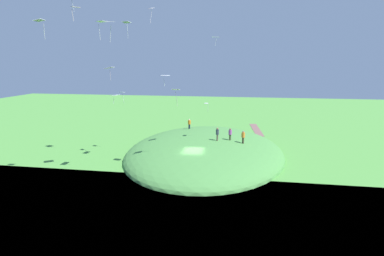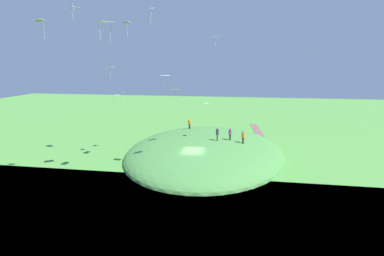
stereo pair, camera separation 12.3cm
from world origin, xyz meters
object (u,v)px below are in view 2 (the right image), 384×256
at_px(kite_3, 216,37).
at_px(kite_5, 115,95).
at_px(person_on_hilltop, 243,136).
at_px(kite_9, 165,76).
at_px(kite_6, 109,68).
at_px(person_watching_kites, 190,123).
at_px(person_near_shore, 230,133).
at_px(kite_4, 207,104).
at_px(kite_8, 109,22).
at_px(kite_7, 176,91).
at_px(kite_0, 126,23).
at_px(person_with_child, 217,132).
at_px(kite_12, 39,21).
at_px(kite_1, 122,93).
at_px(kite_2, 101,22).
at_px(kite_11, 151,10).
at_px(kite_10, 75,8).

height_order(kite_3, kite_5, kite_3).
relative_size(person_on_hilltop, kite_9, 1.33).
height_order(kite_5, kite_6, kite_6).
bearing_deg(person_on_hilltop, person_watching_kites, -167.56).
height_order(person_near_shore, person_on_hilltop, person_near_shore).
height_order(kite_4, kite_8, kite_8).
bearing_deg(person_watching_kites, person_on_hilltop, -22.95).
bearing_deg(kite_7, kite_0, 159.83).
bearing_deg(kite_5, person_with_child, -78.79).
distance_m(person_with_child, kite_6, 16.36).
relative_size(kite_3, kite_12, 0.69).
bearing_deg(kite_9, kite_1, 49.86).
distance_m(kite_4, kite_7, 7.81).
xyz_separation_m(kite_3, kite_6, (-6.67, 10.77, -3.55)).
distance_m(person_with_child, kite_8, 19.19).
bearing_deg(kite_8, person_with_child, -49.11).
xyz_separation_m(kite_3, kite_4, (3.02, 1.37, -8.48)).
xyz_separation_m(kite_0, kite_9, (7.55, -1.47, -4.87)).
xyz_separation_m(person_on_hilltop, kite_9, (-5.77, 9.09, 8.02)).
bearing_deg(kite_5, kite_8, -158.61).
bearing_deg(person_watching_kites, person_with_child, -37.45).
relative_size(kite_2, kite_9, 1.81).
bearing_deg(person_watching_kites, kite_3, -43.57).
relative_size(kite_9, kite_11, 0.72).
bearing_deg(kite_5, kite_11, -101.99).
distance_m(kite_7, kite_11, 9.87).
xyz_separation_m(kite_0, kite_10, (-1.28, 4.04, 1.18)).
height_order(person_on_hilltop, kite_10, kite_10).
bearing_deg(kite_0, kite_5, 29.43).
relative_size(person_watching_kites, kite_2, 0.69).
bearing_deg(kite_6, kite_4, -44.10).
height_order(kite_8, kite_10, kite_10).
bearing_deg(person_on_hilltop, kite_4, -136.44).
relative_size(person_with_child, kite_11, 1.00).
height_order(kite_9, kite_10, kite_10).
distance_m(kite_5, kite_8, 10.77).
bearing_deg(person_with_child, kite_4, 75.16).
height_order(person_on_hilltop, kite_1, kite_1).
xyz_separation_m(kite_6, kite_11, (4.72, -3.39, 6.56)).
bearing_deg(kite_8, kite_10, 173.26).
height_order(kite_1, kite_10, kite_10).
distance_m(person_on_hilltop, kite_9, 13.43).
relative_size(person_near_shore, person_watching_kites, 1.03).
bearing_deg(kite_12, kite_10, -77.79).
bearing_deg(kite_4, person_on_hilltop, -102.05).
bearing_deg(kite_8, kite_6, 37.03).
height_order(person_near_shore, kite_6, kite_6).
bearing_deg(person_with_child, person_watching_kites, 54.17).
bearing_deg(kite_2, person_watching_kites, -40.80).
bearing_deg(kite_0, kite_10, 107.63).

